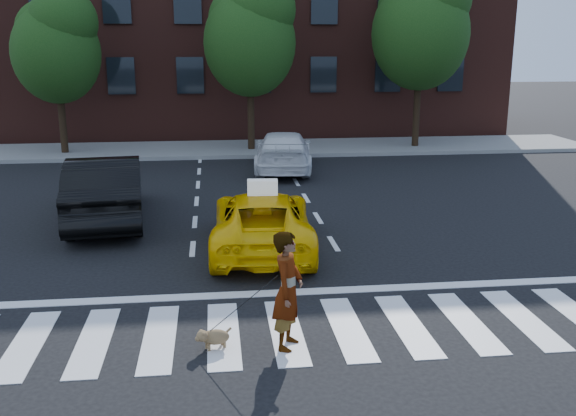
{
  "coord_description": "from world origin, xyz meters",
  "views": [
    {
      "loc": [
        -1.07,
        -9.37,
        4.52
      ],
      "look_at": [
        0.45,
        3.57,
        1.1
      ],
      "focal_mm": 40.0,
      "sensor_mm": 36.0,
      "label": 1
    }
  ],
  "objects_px": {
    "tree_left": "(56,42)",
    "woman": "(288,290)",
    "tree_right": "(422,21)",
    "dog": "(213,337)",
    "taxi": "(262,221)",
    "black_sedan": "(105,189)",
    "tree_mid": "(251,31)",
    "white_suv": "(283,151)"
  },
  "relations": [
    {
      "from": "black_sedan",
      "to": "white_suv",
      "type": "xyz_separation_m",
      "value": [
        5.24,
        6.04,
        -0.15
      ]
    },
    {
      "from": "white_suv",
      "to": "tree_mid",
      "type": "bearing_deg",
      "value": -70.72
    },
    {
      "from": "tree_mid",
      "to": "dog",
      "type": "relative_size",
      "value": 12.42
    },
    {
      "from": "tree_left",
      "to": "dog",
      "type": "height_order",
      "value": "tree_left"
    },
    {
      "from": "tree_left",
      "to": "dog",
      "type": "xyz_separation_m",
      "value": [
        5.8,
        -17.47,
        -4.25
      ]
    },
    {
      "from": "tree_right",
      "to": "dog",
      "type": "distance_m",
      "value": 20.16
    },
    {
      "from": "black_sedan",
      "to": "dog",
      "type": "xyz_separation_m",
      "value": [
        2.68,
        -7.47,
        -0.65
      ]
    },
    {
      "from": "tree_mid",
      "to": "taxi",
      "type": "height_order",
      "value": "tree_mid"
    },
    {
      "from": "tree_mid",
      "to": "tree_right",
      "type": "xyz_separation_m",
      "value": [
        7.0,
        -0.0,
        0.41
      ]
    },
    {
      "from": "tree_right",
      "to": "woman",
      "type": "xyz_separation_m",
      "value": [
        -7.57,
        -17.53,
        -4.35
      ]
    },
    {
      "from": "taxi",
      "to": "woman",
      "type": "height_order",
      "value": "woman"
    },
    {
      "from": "dog",
      "to": "black_sedan",
      "type": "bearing_deg",
      "value": 90.06
    },
    {
      "from": "tree_mid",
      "to": "tree_right",
      "type": "bearing_deg",
      "value": -0.0
    },
    {
      "from": "tree_right",
      "to": "dog",
      "type": "relative_size",
      "value": 13.47
    },
    {
      "from": "taxi",
      "to": "white_suv",
      "type": "distance_m",
      "value": 8.89
    },
    {
      "from": "black_sedan",
      "to": "dog",
      "type": "bearing_deg",
      "value": 103.28
    },
    {
      "from": "white_suv",
      "to": "woman",
      "type": "relative_size",
      "value": 2.62
    },
    {
      "from": "tree_left",
      "to": "taxi",
      "type": "xyz_separation_m",
      "value": [
        6.92,
        -12.72,
        -3.8
      ]
    },
    {
      "from": "tree_right",
      "to": "woman",
      "type": "height_order",
      "value": "tree_right"
    },
    {
      "from": "tree_left",
      "to": "woman",
      "type": "height_order",
      "value": "tree_left"
    },
    {
      "from": "tree_right",
      "to": "taxi",
      "type": "bearing_deg",
      "value": -120.78
    },
    {
      "from": "taxi",
      "to": "dog",
      "type": "relative_size",
      "value": 8.12
    },
    {
      "from": "tree_left",
      "to": "white_suv",
      "type": "bearing_deg",
      "value": -25.29
    },
    {
      "from": "tree_left",
      "to": "tree_mid",
      "type": "height_order",
      "value": "tree_mid"
    },
    {
      "from": "tree_left",
      "to": "tree_right",
      "type": "distance_m",
      "value": 14.52
    },
    {
      "from": "tree_right",
      "to": "white_suv",
      "type": "height_order",
      "value": "tree_right"
    },
    {
      "from": "woman",
      "to": "dog",
      "type": "height_order",
      "value": "woman"
    },
    {
      "from": "woman",
      "to": "tree_mid",
      "type": "bearing_deg",
      "value": 20.32
    },
    {
      "from": "tree_mid",
      "to": "dog",
      "type": "bearing_deg",
      "value": -95.56
    },
    {
      "from": "tree_right",
      "to": "black_sedan",
      "type": "distance_m",
      "value": 15.78
    },
    {
      "from": "tree_mid",
      "to": "taxi",
      "type": "distance_m",
      "value": 13.41
    },
    {
      "from": "tree_right",
      "to": "tree_left",
      "type": "bearing_deg",
      "value": 180.0
    },
    {
      "from": "white_suv",
      "to": "woman",
      "type": "xyz_separation_m",
      "value": [
        -1.43,
        -13.57,
        0.22
      ]
    },
    {
      "from": "woman",
      "to": "tree_right",
      "type": "bearing_deg",
      "value": -1.18
    },
    {
      "from": "white_suv",
      "to": "dog",
      "type": "bearing_deg",
      "value": 86.16
    },
    {
      "from": "tree_left",
      "to": "taxi",
      "type": "relative_size",
      "value": 1.4
    },
    {
      "from": "tree_mid",
      "to": "woman",
      "type": "bearing_deg",
      "value": -91.85
    },
    {
      "from": "black_sedan",
      "to": "white_suv",
      "type": "height_order",
      "value": "black_sedan"
    },
    {
      "from": "white_suv",
      "to": "woman",
      "type": "height_order",
      "value": "woman"
    },
    {
      "from": "taxi",
      "to": "white_suv",
      "type": "height_order",
      "value": "white_suv"
    },
    {
      "from": "tree_right",
      "to": "white_suv",
      "type": "distance_m",
      "value": 8.61
    },
    {
      "from": "taxi",
      "to": "black_sedan",
      "type": "xyz_separation_m",
      "value": [
        -3.8,
        2.73,
        0.2
      ]
    }
  ]
}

